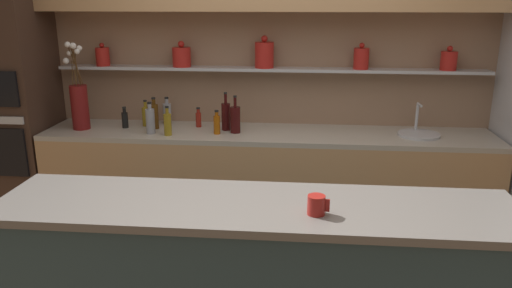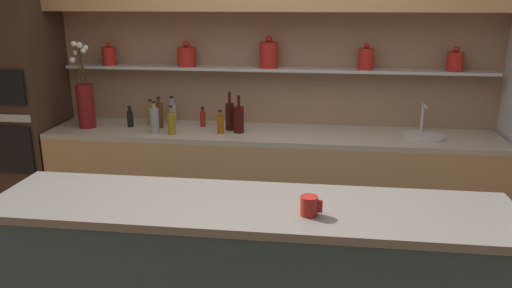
{
  "view_description": "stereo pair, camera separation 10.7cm",
  "coord_description": "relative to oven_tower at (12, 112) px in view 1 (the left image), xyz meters",
  "views": [
    {
      "loc": [
        0.22,
        -2.72,
        1.99
      ],
      "look_at": [
        -0.08,
        0.38,
        1.07
      ],
      "focal_mm": 35.0,
      "sensor_mm": 36.0,
      "label": 1
    },
    {
      "loc": [
        0.33,
        -2.71,
        1.99
      ],
      "look_at": [
        -0.08,
        0.38,
        1.07
      ],
      "focal_mm": 35.0,
      "sensor_mm": 36.0,
      "label": 2
    }
  ],
  "objects": [
    {
      "name": "bottle_spirit_6",
      "position": [
        1.26,
        -0.13,
        -0.02
      ],
      "size": [
        0.07,
        0.07,
        0.26
      ],
      "color": "gray",
      "rests_on": "back_counter_unit"
    },
    {
      "name": "back_counter_unit",
      "position": [
        2.2,
        0.0,
        -0.58
      ],
      "size": [
        3.7,
        0.62,
        0.92
      ],
      "color": "tan",
      "rests_on": "ground_plane"
    },
    {
      "name": "bottle_sauce_8",
      "position": [
        1.6,
        0.12,
        -0.05
      ],
      "size": [
        0.05,
        0.05,
        0.17
      ],
      "color": "maroon",
      "rests_on": "back_counter_unit"
    },
    {
      "name": "bottle_spirit_0",
      "position": [
        1.31,
        0.19,
        -0.03
      ],
      "size": [
        0.07,
        0.07,
        0.24
      ],
      "color": "gray",
      "rests_on": "back_counter_unit"
    },
    {
      "name": "bottle_oil_7",
      "position": [
        1.42,
        -0.17,
        -0.03
      ],
      "size": [
        0.06,
        0.06,
        0.24
      ],
      "color": "olive",
      "rests_on": "back_counter_unit"
    },
    {
      "name": "oven_tower",
      "position": [
        0.0,
        0.0,
        0.0
      ],
      "size": [
        0.66,
        0.64,
        2.09
      ],
      "color": "#3D281E",
      "rests_on": "ground_plane"
    },
    {
      "name": "bottle_oil_4",
      "position": [
        1.15,
        0.11,
        -0.04
      ],
      "size": [
        0.06,
        0.06,
        0.23
      ],
      "color": "olive",
      "rests_on": "back_counter_unit"
    },
    {
      "name": "sink_fixture",
      "position": [
        3.42,
        0.01,
        -0.1
      ],
      "size": [
        0.33,
        0.33,
        0.25
      ],
      "color": "#B7B7BC",
      "rests_on": "back_counter_unit"
    },
    {
      "name": "bottle_sauce_3",
      "position": [
        1.8,
        -0.1,
        -0.04
      ],
      "size": [
        0.05,
        0.05,
        0.2
      ],
      "color": "#9E4C0A",
      "rests_on": "back_counter_unit"
    },
    {
      "name": "bottle_wine_1",
      "position": [
        1.94,
        -0.04,
        -0.01
      ],
      "size": [
        0.08,
        0.08,
        0.31
      ],
      "color": "#380C0C",
      "rests_on": "back_counter_unit"
    },
    {
      "name": "bottle_wine_5",
      "position": [
        1.85,
        0.03,
        -0.0
      ],
      "size": [
        0.07,
        0.07,
        0.32
      ],
      "color": "#380C0C",
      "rests_on": "back_counter_unit"
    },
    {
      "name": "back_wall_unit",
      "position": [
        2.27,
        0.29,
        0.51
      ],
      "size": [
        5.2,
        0.44,
        2.6
      ],
      "color": "#937056",
      "rests_on": "ground_plane"
    },
    {
      "name": "flower_vase",
      "position": [
        0.63,
        -0.04,
        0.1
      ],
      "size": [
        0.17,
        0.15,
        0.73
      ],
      "color": "maroon",
      "rests_on": "back_counter_unit"
    },
    {
      "name": "bottle_spirit_2",
      "position": [
        1.25,
        0.03,
        -0.01
      ],
      "size": [
        0.07,
        0.07,
        0.27
      ],
      "color": "#4C2D0C",
      "rests_on": "back_counter_unit"
    },
    {
      "name": "coffee_mug",
      "position": [
        2.57,
        -1.82,
        0.02
      ],
      "size": [
        0.1,
        0.08,
        0.09
      ],
      "color": "maroon",
      "rests_on": "island_counter"
    },
    {
      "name": "bottle_sauce_9",
      "position": [
        0.99,
        0.03,
        -0.05
      ],
      "size": [
        0.05,
        0.05,
        0.18
      ],
      "color": "black",
      "rests_on": "back_counter_unit"
    }
  ]
}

